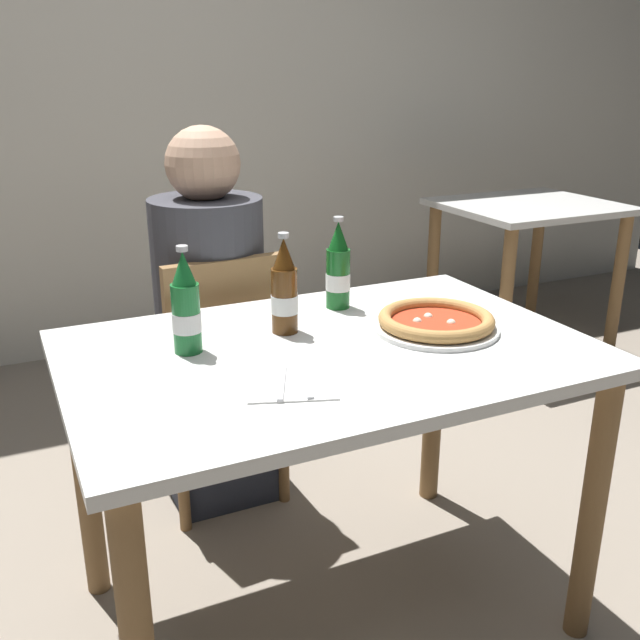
# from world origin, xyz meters

# --- Properties ---
(ground_plane) EXTENTS (8.00, 8.00, 0.00)m
(ground_plane) POSITION_xyz_m (0.00, 0.00, 0.00)
(ground_plane) COLOR gray
(back_wall_tiled) EXTENTS (7.00, 0.10, 2.60)m
(back_wall_tiled) POSITION_xyz_m (0.00, 2.20, 1.30)
(back_wall_tiled) COLOR silver
(back_wall_tiled) RESTS_ON ground_plane
(dining_table_main) EXTENTS (1.20, 0.80, 0.75)m
(dining_table_main) POSITION_xyz_m (0.00, 0.00, 0.64)
(dining_table_main) COLOR silver
(dining_table_main) RESTS_ON ground_plane
(chair_behind_table) EXTENTS (0.42, 0.42, 0.85)m
(chair_behind_table) POSITION_xyz_m (-0.09, 0.61, 0.48)
(chair_behind_table) COLOR olive
(chair_behind_table) RESTS_ON ground_plane
(diner_seated) EXTENTS (0.34, 0.34, 1.21)m
(diner_seated) POSITION_xyz_m (-0.09, 0.66, 0.58)
(diner_seated) COLOR #2D3342
(diner_seated) RESTS_ON ground_plane
(dining_table_background) EXTENTS (0.80, 0.70, 0.75)m
(dining_table_background) POSITION_xyz_m (1.70, 1.29, 0.59)
(dining_table_background) COLOR silver
(dining_table_background) RESTS_ON ground_plane
(pizza_margherita_near) EXTENTS (0.31, 0.31, 0.04)m
(pizza_margherita_near) POSITION_xyz_m (0.29, -0.01, 0.77)
(pizza_margherita_near) COLOR white
(pizza_margherita_near) RESTS_ON dining_table_main
(beer_bottle_left) EXTENTS (0.07, 0.07, 0.25)m
(beer_bottle_left) POSITION_xyz_m (-0.05, 0.14, 0.85)
(beer_bottle_left) COLOR #512D0F
(beer_bottle_left) RESTS_ON dining_table_main
(beer_bottle_center) EXTENTS (0.07, 0.07, 0.25)m
(beer_bottle_center) POSITION_xyz_m (0.15, 0.25, 0.85)
(beer_bottle_center) COLOR #14591E
(beer_bottle_center) RESTS_ON dining_table_main
(beer_bottle_right) EXTENTS (0.07, 0.07, 0.25)m
(beer_bottle_right) POSITION_xyz_m (-0.30, 0.11, 0.85)
(beer_bottle_right) COLOR #196B2D
(beer_bottle_right) RESTS_ON dining_table_main
(napkin_with_cutlery) EXTENTS (0.23, 0.23, 0.01)m
(napkin_with_cutlery) POSITION_xyz_m (-0.16, -0.15, 0.75)
(napkin_with_cutlery) COLOR white
(napkin_with_cutlery) RESTS_ON dining_table_main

